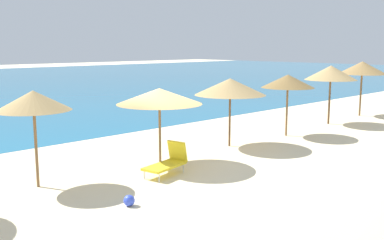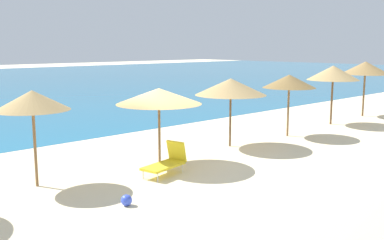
{
  "view_description": "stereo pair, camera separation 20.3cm",
  "coord_description": "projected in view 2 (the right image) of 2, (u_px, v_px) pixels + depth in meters",
  "views": [
    {
      "loc": [
        -9.04,
        -10.33,
        3.77
      ],
      "look_at": [
        1.42,
        0.58,
        1.24
      ],
      "focal_mm": 41.68,
      "sensor_mm": 36.0,
      "label": 1
    },
    {
      "loc": [
        -8.89,
        -10.47,
        3.77
      ],
      "look_at": [
        1.42,
        0.58,
        1.24
      ],
      "focal_mm": 41.68,
      "sensor_mm": 36.0,
      "label": 2
    }
  ],
  "objects": [
    {
      "name": "ground_plane",
      "position": [
        172.0,
        166.0,
        14.15
      ],
      "size": [
        160.0,
        160.0,
        0.0
      ],
      "primitive_type": "plane",
      "color": "beige"
    },
    {
      "name": "lounge_chair_0",
      "position": [
        167.0,
        162.0,
        13.17
      ],
      "size": [
        1.54,
        0.92,
        0.93
      ],
      "rotation": [
        0.0,
        0.0,
        1.78
      ],
      "color": "yellow",
      "rests_on": "ground_plane"
    },
    {
      "name": "beach_umbrella_7",
      "position": [
        333.0,
        73.0,
        21.26
      ],
      "size": [
        2.47,
        2.47,
        2.84
      ],
      "color": "brown",
      "rests_on": "ground_plane"
    },
    {
      "name": "beach_umbrella_8",
      "position": [
        365.0,
        68.0,
        23.76
      ],
      "size": [
        2.56,
        2.56,
        2.94
      ],
      "color": "brown",
      "rests_on": "ground_plane"
    },
    {
      "name": "beach_umbrella_4",
      "position": [
        159.0,
        96.0,
        13.9
      ],
      "size": [
        2.7,
        2.7,
        2.46
      ],
      "color": "brown",
      "rests_on": "ground_plane"
    },
    {
      "name": "beach_umbrella_3",
      "position": [
        32.0,
        101.0,
        11.72
      ],
      "size": [
        1.97,
        1.97,
        2.62
      ],
      "color": "brown",
      "rests_on": "ground_plane"
    },
    {
      "name": "beach_umbrella_5",
      "position": [
        231.0,
        87.0,
        16.55
      ],
      "size": [
        2.67,
        2.67,
        2.57
      ],
      "color": "brown",
      "rests_on": "ground_plane"
    },
    {
      "name": "beach_ball",
      "position": [
        126.0,
        200.0,
        10.6
      ],
      "size": [
        0.27,
        0.27,
        0.27
      ],
      "primitive_type": "sphere",
      "color": "blue",
      "rests_on": "ground_plane"
    },
    {
      "name": "beach_umbrella_6",
      "position": [
        289.0,
        81.0,
        18.47
      ],
      "size": [
        2.2,
        2.2,
        2.59
      ],
      "color": "brown",
      "rests_on": "ground_plane"
    }
  ]
}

